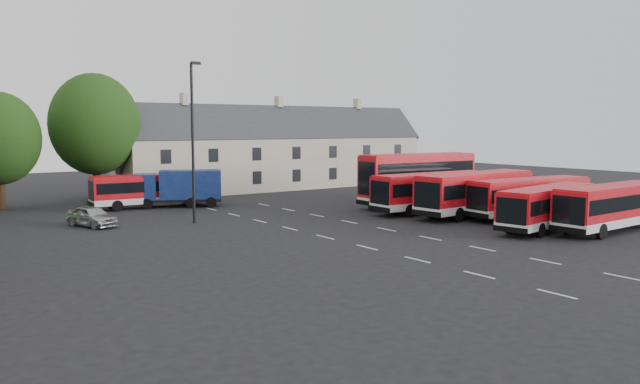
{
  "coord_description": "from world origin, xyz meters",
  "views": [
    {
      "loc": [
        -22.13,
        -28.53,
        6.75
      ],
      "look_at": [
        3.0,
        6.77,
        2.2
      ],
      "focal_mm": 35.0,
      "sensor_mm": 36.0,
      "label": 1
    }
  ],
  "objects_px": {
    "box_truck": "(179,186)",
    "lamppost": "(193,138)",
    "bus_dd_south": "(418,176)",
    "silver_car": "(92,216)",
    "bus_row_a": "(613,204)"
  },
  "relations": [
    {
      "from": "box_truck",
      "to": "lamppost",
      "type": "xyz_separation_m",
      "value": [
        -2.61,
        -8.87,
        4.24
      ]
    },
    {
      "from": "box_truck",
      "to": "bus_dd_south",
      "type": "bearing_deg",
      "value": -11.08
    },
    {
      "from": "bus_dd_south",
      "to": "lamppost",
      "type": "height_order",
      "value": "lamppost"
    },
    {
      "from": "bus_dd_south",
      "to": "box_truck",
      "type": "relative_size",
      "value": 1.49
    },
    {
      "from": "lamppost",
      "to": "box_truck",
      "type": "bearing_deg",
      "value": 73.62
    },
    {
      "from": "bus_dd_south",
      "to": "lamppost",
      "type": "relative_size",
      "value": 0.98
    },
    {
      "from": "bus_dd_south",
      "to": "box_truck",
      "type": "xyz_separation_m",
      "value": [
        -16.69,
        11.31,
        -0.81
      ]
    },
    {
      "from": "silver_car",
      "to": "bus_dd_south",
      "type": "bearing_deg",
      "value": -28.99
    },
    {
      "from": "bus_row_a",
      "to": "box_truck",
      "type": "bearing_deg",
      "value": 120.53
    },
    {
      "from": "bus_row_a",
      "to": "lamppost",
      "type": "distance_m",
      "value": 28.32
    },
    {
      "from": "box_truck",
      "to": "silver_car",
      "type": "bearing_deg",
      "value": -121.58
    },
    {
      "from": "silver_car",
      "to": "bus_row_a",
      "type": "bearing_deg",
      "value": -56.59
    },
    {
      "from": "box_truck",
      "to": "silver_car",
      "type": "relative_size",
      "value": 1.78
    },
    {
      "from": "box_truck",
      "to": "lamppost",
      "type": "relative_size",
      "value": 0.66
    },
    {
      "from": "bus_dd_south",
      "to": "silver_car",
      "type": "distance_m",
      "value": 26.18
    }
  ]
}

